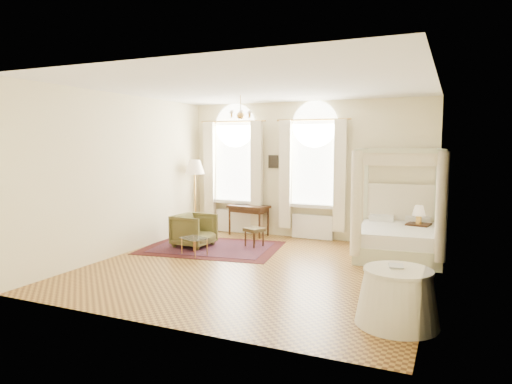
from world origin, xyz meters
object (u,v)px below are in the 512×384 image
(canopy_bed, at_px, (398,233))
(armchair, at_px, (194,230))
(writing_desk, at_px, (249,210))
(coffee_table, at_px, (194,239))
(stool, at_px, (254,231))
(nightstand, at_px, (418,238))
(floor_lamp, at_px, (195,171))
(side_table, at_px, (397,297))

(canopy_bed, bearing_deg, armchair, -168.58)
(writing_desk, relative_size, coffee_table, 1.68)
(writing_desk, distance_m, stool, 1.35)
(nightstand, height_order, stool, nightstand)
(canopy_bed, relative_size, coffee_table, 3.43)
(writing_desk, xyz_separation_m, floor_lamp, (-1.30, -0.42, 0.96))
(writing_desk, distance_m, floor_lamp, 1.67)
(nightstand, distance_m, coffee_table, 4.66)
(nightstand, height_order, side_table, side_table)
(canopy_bed, xyz_separation_m, coffee_table, (-3.85, -1.55, -0.17))
(side_table, bearing_deg, nightstand, 90.81)
(canopy_bed, xyz_separation_m, stool, (-3.03, -0.35, -0.14))
(coffee_table, bearing_deg, stool, 55.73)
(armchair, bearing_deg, stool, -63.85)
(writing_desk, height_order, floor_lamp, floor_lamp)
(canopy_bed, distance_m, stool, 3.06)
(floor_lamp, bearing_deg, canopy_bed, -4.32)
(nightstand, distance_m, armchair, 4.81)
(armchair, xyz_separation_m, floor_lamp, (-0.72, 1.24, 1.24))
(canopy_bed, distance_m, floor_lamp, 5.13)
(armchair, bearing_deg, canopy_bed, -75.06)
(nightstand, xyz_separation_m, side_table, (0.06, -4.09, 0.03))
(canopy_bed, height_order, stool, canopy_bed)
(nightstand, xyz_separation_m, armchair, (-4.63, -1.32, 0.05))
(canopy_bed, xyz_separation_m, armchair, (-4.27, -0.86, -0.13))
(canopy_bed, bearing_deg, stool, -173.49)
(side_table, bearing_deg, floor_lamp, 143.45)
(armchair, relative_size, side_table, 0.77)
(writing_desk, xyz_separation_m, side_table, (4.10, -4.42, -0.29))
(nightstand, relative_size, stool, 1.31)
(writing_desk, bearing_deg, nightstand, -4.73)
(canopy_bed, distance_m, coffee_table, 4.15)
(side_table, bearing_deg, coffee_table, 153.98)
(canopy_bed, distance_m, nightstand, 0.61)
(floor_lamp, relative_size, side_table, 1.80)
(stool, xyz_separation_m, armchair, (-1.24, -0.52, 0.01))
(writing_desk, xyz_separation_m, coffee_table, (-0.16, -2.34, -0.32))
(canopy_bed, xyz_separation_m, floor_lamp, (-4.99, 0.38, 1.11))
(side_table, bearing_deg, canopy_bed, 96.44)
(coffee_table, bearing_deg, armchair, 121.76)
(armchair, height_order, coffee_table, armchair)
(canopy_bed, relative_size, side_table, 2.09)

